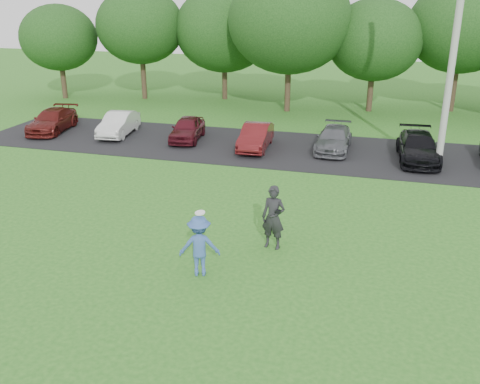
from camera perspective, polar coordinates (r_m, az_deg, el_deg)
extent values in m
plane|color=#25641C|center=(14.22, -3.88, -9.76)|extent=(100.00, 100.00, 0.00)
cube|color=black|center=(25.88, 5.73, 4.52)|extent=(32.00, 6.50, 0.03)
cylinder|color=#A6A6A1|center=(23.41, 22.00, 15.01)|extent=(0.28, 0.28, 10.89)
imported|color=#38599F|center=(14.29, -4.35, -5.74)|extent=(1.24, 0.94, 1.70)
cylinder|color=white|center=(13.82, -4.29, -2.23)|extent=(0.27, 0.27, 0.08)
imported|color=black|center=(15.69, 3.58, -2.73)|extent=(0.76, 0.55, 1.93)
cube|color=black|center=(15.38, 4.11, -2.09)|extent=(0.15, 0.12, 0.10)
imported|color=#541412|center=(30.74, -19.39, 7.20)|extent=(2.24, 4.22, 1.16)
imported|color=silver|center=(28.96, -12.82, 7.10)|extent=(1.71, 3.72, 1.18)
imported|color=#4C101A|center=(27.41, -5.64, 6.75)|extent=(1.85, 3.60, 1.17)
imported|color=#551214|center=(25.75, 1.69, 5.93)|extent=(1.46, 3.64, 1.18)
imported|color=#54565B|center=(25.88, 9.97, 5.60)|extent=(1.55, 3.78, 1.10)
imported|color=black|center=(25.18, 18.48, 4.56)|extent=(2.01, 4.31, 1.22)
cylinder|color=#38281C|center=(40.34, -18.28, 11.04)|extent=(0.36, 0.36, 2.20)
ellipsoid|color=#214C19|center=(39.99, -18.78, 15.33)|extent=(5.20, 5.20, 4.42)
cylinder|color=#38281C|center=(38.79, -10.23, 11.76)|extent=(0.36, 0.36, 2.70)
ellipsoid|color=#214C19|center=(38.41, -10.58, 17.03)|extent=(5.94, 5.94, 5.05)
cylinder|color=#38281C|center=(38.11, -1.64, 11.53)|extent=(0.36, 0.36, 2.20)
ellipsoid|color=#214C19|center=(37.70, -1.70, 16.95)|extent=(6.68, 6.68, 5.68)
cylinder|color=#38281C|center=(34.19, 5.10, 10.82)|extent=(0.36, 0.36, 2.70)
ellipsoid|color=#214C19|center=(33.73, 5.33, 17.75)|extent=(7.42, 7.42, 6.31)
cylinder|color=#38281C|center=(35.06, 13.70, 10.15)|extent=(0.36, 0.36, 2.20)
ellipsoid|color=#214C19|center=(34.64, 14.17, 15.45)|extent=(5.76, 5.76, 4.90)
cylinder|color=#38281C|center=(36.57, 21.79, 10.10)|extent=(0.36, 0.36, 2.70)
ellipsoid|color=#214C19|center=(36.16, 22.62, 15.98)|extent=(6.50, 6.50, 5.53)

